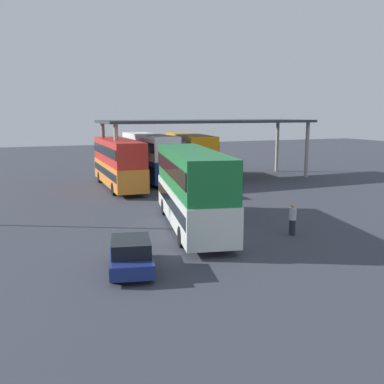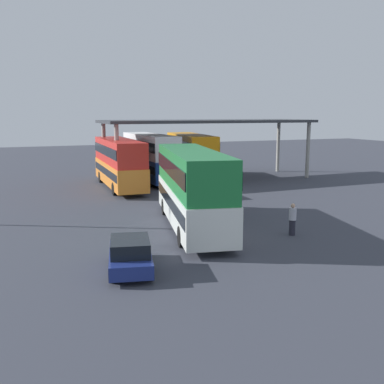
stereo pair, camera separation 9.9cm
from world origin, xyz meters
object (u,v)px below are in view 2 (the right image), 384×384
double_decker_near_canopy (119,161)px  double_decker_far_right (191,155)px  pedestrian_waiting (292,219)px  double_decker_main (192,186)px  parked_hatchback (130,254)px  double_decker_mid_row (150,155)px

double_decker_near_canopy → double_decker_far_right: (7.58, 2.61, 0.09)m
double_decker_far_right → pedestrian_waiting: double_decker_far_right is taller
double_decker_main → double_decker_far_right: (6.93, 17.33, -0.01)m
parked_hatchback → double_decker_near_canopy: 20.60m
double_decker_near_canopy → pedestrian_waiting: double_decker_near_canopy is taller
double_decker_main → pedestrian_waiting: double_decker_main is taller
pedestrian_waiting → parked_hatchback: bearing=-98.5°
pedestrian_waiting → double_decker_mid_row: bearing=162.7°
double_decker_mid_row → double_decker_far_right: size_ratio=1.01×
parked_hatchback → pedestrian_waiting: (9.08, 1.97, 0.17)m
double_decker_main → parked_hatchback: (-4.86, -5.38, -1.67)m
double_decker_main → parked_hatchback: size_ratio=2.84×
double_decker_main → parked_hatchback: bearing=149.9°
double_decker_near_canopy → pedestrian_waiting: bearing=-163.0°
parked_hatchback → pedestrian_waiting: 9.29m
double_decker_near_canopy → double_decker_mid_row: double_decker_mid_row is taller
parked_hatchback → double_decker_far_right: 25.64m
double_decker_main → double_decker_far_right: double_decker_main is taller
double_decker_main → double_decker_near_canopy: (-0.65, 14.72, -0.10)m
double_decker_mid_row → double_decker_main: bearing=170.2°
double_decker_near_canopy → double_decker_far_right: double_decker_far_right is taller
double_decker_main → double_decker_mid_row: size_ratio=1.04×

